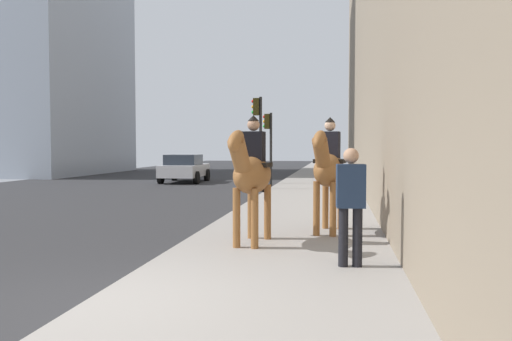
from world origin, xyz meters
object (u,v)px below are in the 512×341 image
at_px(traffic_light_near_curb, 258,128).
at_px(pedestrian_greeting, 351,199).
at_px(mounted_horse_far, 329,168).
at_px(traffic_light_far_curb, 269,137).
at_px(mounted_horse_near, 251,173).
at_px(car_near_lane, 184,168).

bearing_deg(traffic_light_near_curb, pedestrian_greeting, -165.51).
distance_m(mounted_horse_far, traffic_light_far_curb, 13.57).
bearing_deg(mounted_horse_near, car_near_lane, -152.69).
height_order(mounted_horse_near, mounted_horse_far, mounted_horse_far).
bearing_deg(pedestrian_greeting, car_near_lane, 19.46).
relative_size(mounted_horse_far, traffic_light_near_curb, 0.60).
bearing_deg(mounted_horse_far, car_near_lane, -143.24).
xyz_separation_m(car_near_lane, traffic_light_far_curb, (-1.71, -4.64, 1.57)).
xyz_separation_m(pedestrian_greeting, car_near_lane, (17.72, 7.98, -0.35)).
bearing_deg(car_near_lane, mounted_horse_near, -161.24).
relative_size(mounted_horse_far, pedestrian_greeting, 1.36).
height_order(car_near_lane, traffic_light_far_curb, traffic_light_far_curb).
height_order(mounted_horse_far, traffic_light_near_curb, traffic_light_near_curb).
distance_m(mounted_horse_near, pedestrian_greeting, 2.22).
xyz_separation_m(mounted_horse_far, pedestrian_greeting, (-2.80, -0.36, -0.31)).
distance_m(mounted_horse_near, traffic_light_near_curb, 11.84).
bearing_deg(pedestrian_greeting, mounted_horse_far, 2.55).
relative_size(pedestrian_greeting, traffic_light_near_curb, 0.44).
bearing_deg(car_near_lane, traffic_light_far_curb, -112.66).
relative_size(mounted_horse_near, traffic_light_near_curb, 0.59).
height_order(mounted_horse_far, car_near_lane, mounted_horse_far).
height_order(mounted_horse_far, pedestrian_greeting, mounted_horse_far).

